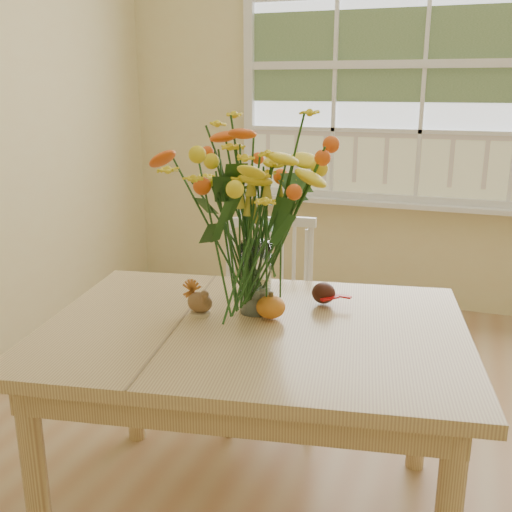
% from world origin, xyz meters
% --- Properties ---
extents(wall_back, '(4.00, 0.02, 2.70)m').
position_xyz_m(wall_back, '(0.00, 2.25, 1.35)').
color(wall_back, beige).
rests_on(wall_back, floor).
extents(window, '(2.42, 0.12, 1.74)m').
position_xyz_m(window, '(0.00, 2.21, 1.53)').
color(window, silver).
rests_on(window, wall_back).
extents(dining_table, '(1.46, 1.15, 0.70)m').
position_xyz_m(dining_table, '(-0.27, -0.05, 0.61)').
color(dining_table, tan).
rests_on(dining_table, floor).
extents(windsor_chair, '(0.51, 0.50, 0.86)m').
position_xyz_m(windsor_chair, '(-0.45, 0.64, 0.48)').
color(windsor_chair, white).
rests_on(windsor_chair, floor).
extents(flower_vase, '(0.49, 0.49, 0.59)m').
position_xyz_m(flower_vase, '(-0.30, 0.07, 1.06)').
color(flower_vase, white).
rests_on(flower_vase, dining_table).
extents(pumpkin, '(0.09, 0.09, 0.07)m').
position_xyz_m(pumpkin, '(-0.23, 0.02, 0.74)').
color(pumpkin, orange).
rests_on(pumpkin, dining_table).
extents(turkey_figurine, '(0.09, 0.07, 0.11)m').
position_xyz_m(turkey_figurine, '(-0.46, -0.02, 0.75)').
color(turkey_figurine, '#CCB78C').
rests_on(turkey_figurine, dining_table).
extents(dark_gourd, '(0.13, 0.09, 0.07)m').
position_xyz_m(dark_gourd, '(-0.11, 0.21, 0.74)').
color(dark_gourd, '#38160F').
rests_on(dark_gourd, dining_table).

